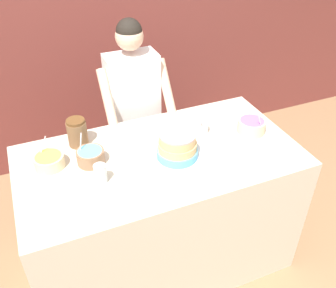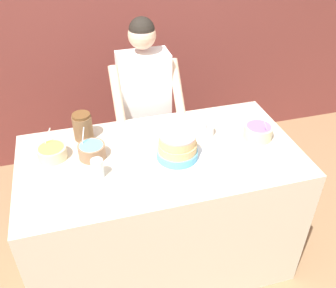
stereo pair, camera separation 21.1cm
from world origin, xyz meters
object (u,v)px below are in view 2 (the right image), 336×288
frosting_bowl_blue (92,150)px  frosting_bowl_yellow (52,152)px  person_baker (145,102)px  ceramic_plate (234,155)px  frosting_bowl_purple (258,131)px  cake (177,148)px  frosting_bowl_pink (202,129)px  stoneware_jar (83,127)px  drinking_glass (98,168)px

frosting_bowl_blue → frosting_bowl_yellow: frosting_bowl_blue is taller
person_baker → ceramic_plate: person_baker is taller
frosting_bowl_blue → frosting_bowl_purple: (1.03, -0.08, 0.00)m
cake → frosting_bowl_pink: 0.31m
frosting_bowl_pink → frosting_bowl_blue: size_ratio=0.90×
cake → frosting_bowl_pink: (0.23, 0.21, -0.04)m
stoneware_jar → cake: bearing=-35.4°
cake → drinking_glass: size_ratio=3.13×
frosting_bowl_blue → ceramic_plate: 0.84m
drinking_glass → cake: bearing=4.5°
drinking_glass → frosting_bowl_purple: bearing=5.8°
frosting_bowl_blue → cake: bearing=-17.4°
frosting_bowl_purple → drinking_glass: frosting_bowl_purple is taller
frosting_bowl_purple → drinking_glass: 1.02m
person_baker → stoneware_jar: bearing=-143.4°
person_baker → ceramic_plate: bearing=-64.9°
frosting_bowl_pink → frosting_bowl_yellow: size_ratio=0.93×
frosting_bowl_yellow → frosting_bowl_blue: bearing=-14.2°
drinking_glass → ceramic_plate: 0.80m
frosting_bowl_yellow → frosting_bowl_purple: frosting_bowl_purple is taller
frosting_bowl_pink → frosting_bowl_yellow: 0.93m
frosting_bowl_yellow → drinking_glass: size_ratio=1.54×
person_baker → frosting_bowl_yellow: 0.84m
drinking_glass → stoneware_jar: 0.40m
frosting_bowl_yellow → drinking_glass: 0.34m
frosting_bowl_purple → ceramic_plate: size_ratio=0.70×
frosting_bowl_purple → person_baker: bearing=132.2°
cake → frosting_bowl_yellow: size_ratio=2.04×
frosting_bowl_yellow → frosting_bowl_purple: 1.26m
frosting_bowl_yellow → stoneware_jar: size_ratio=0.98×
person_baker → drinking_glass: person_baker is taller
stoneware_jar → frosting_bowl_purple: bearing=-15.4°
frosting_bowl_yellow → cake: bearing=-16.4°
frosting_bowl_pink → frosting_bowl_blue: bearing=-175.4°
person_baker → cake: bearing=-87.4°
cake → drinking_glass: cake is taller
cake → frosting_bowl_pink: size_ratio=2.19×
frosting_bowl_blue → frosting_bowl_purple: frosting_bowl_purple is taller
person_baker → frosting_bowl_blue: person_baker is taller
frosting_bowl_purple → stoneware_jar: 1.10m
frosting_bowl_blue → stoneware_jar: bearing=97.7°
drinking_glass → ceramic_plate: size_ratio=0.42×
stoneware_jar → frosting_bowl_yellow: bearing=-142.3°
frosting_bowl_pink → frosting_bowl_purple: 0.35m
frosting_bowl_pink → frosting_bowl_blue: (-0.71, -0.06, 0.01)m
cake → stoneware_jar: stoneware_jar is taller
person_baker → ceramic_plate: (0.37, -0.78, 0.01)m
frosting_bowl_purple → ceramic_plate: bearing=-147.5°
person_baker → stoneware_jar: 0.60m
frosting_bowl_yellow → person_baker: bearing=36.9°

